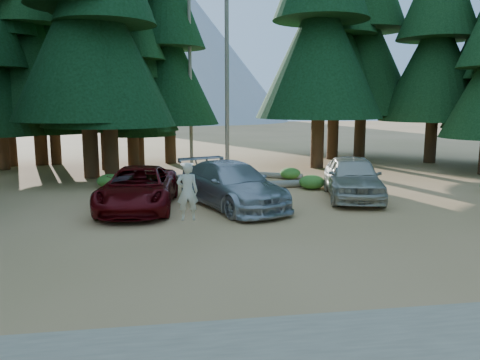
{
  "coord_description": "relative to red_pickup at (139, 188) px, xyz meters",
  "views": [
    {
      "loc": [
        -2.56,
        -12.38,
        3.78
      ],
      "look_at": [
        -0.26,
        2.63,
        1.25
      ],
      "focal_mm": 35.0,
      "sensor_mm": 36.0,
      "label": 1
    }
  ],
  "objects": [
    {
      "name": "shrub_left",
      "position": [
        1.02,
        2.52,
        -0.51
      ],
      "size": [
        0.88,
        0.88,
        0.48
      ],
      "primitive_type": "ellipsoid",
      "color": "#2A691F",
      "rests_on": "ground"
    },
    {
      "name": "silver_minivan_center",
      "position": [
        3.35,
        -0.14,
        0.06
      ],
      "size": [
        4.15,
        6.02,
        1.62
      ],
      "primitive_type": "imported",
      "rotation": [
        0.0,
        0.0,
        0.37
      ],
      "color": "#ACAFB4",
      "rests_on": "ground"
    },
    {
      "name": "forest_belt_north",
      "position": [
        3.67,
        10.6,
        -0.75
      ],
      "size": [
        36.0,
        7.0,
        22.0
      ],
      "primitive_type": null,
      "color": "black",
      "rests_on": "ground"
    },
    {
      "name": "shrub_center_left",
      "position": [
        3.06,
        5.5,
        -0.38
      ],
      "size": [
        1.32,
        1.32,
        0.73
      ],
      "primitive_type": "ellipsoid",
      "color": "#2A691F",
      "rests_on": "ground"
    },
    {
      "name": "snag_front",
      "position": [
        4.47,
        10.1,
        5.25
      ],
      "size": [
        0.24,
        0.24,
        12.0
      ],
      "primitive_type": "cylinder",
      "color": "#73695C",
      "rests_on": "ground"
    },
    {
      "name": "frisbee_player",
      "position": [
        1.59,
        -3.79,
        0.56
      ],
      "size": [
        0.61,
        0.43,
        1.65
      ],
      "rotation": [
        0.0,
        0.0,
        3.16
      ],
      "color": "beige",
      "rests_on": "ground"
    },
    {
      "name": "shrub_far_left",
      "position": [
        -1.56,
        4.5,
        -0.44
      ],
      "size": [
        1.1,
        1.1,
        0.61
      ],
      "primitive_type": "ellipsoid",
      "color": "#2A691F",
      "rests_on": "ground"
    },
    {
      "name": "red_pickup",
      "position": [
        0.0,
        0.0,
        0.0
      ],
      "size": [
        2.96,
        5.58,
        1.49
      ],
      "primitive_type": "imported",
      "rotation": [
        0.0,
        0.0,
        -0.09
      ],
      "color": "#58070B",
      "rests_on": "ground"
    },
    {
      "name": "log_mid",
      "position": [
        6.06,
        6.1,
        -0.6
      ],
      "size": [
        3.25,
        1.88,
        0.29
      ],
      "primitive_type": "cylinder",
      "rotation": [
        0.0,
        1.57,
        -0.48
      ],
      "color": "#73695C",
      "rests_on": "ground"
    },
    {
      "name": "log_left",
      "position": [
        1.48,
        6.1,
        -0.61
      ],
      "size": [
        3.23,
        2.28,
        0.26
      ],
      "primitive_type": "cylinder",
      "rotation": [
        0.0,
        1.57,
        0.59
      ],
      "color": "#73695C",
      "rests_on": "ground"
    },
    {
      "name": "ground",
      "position": [
        3.67,
        -4.4,
        -0.75
      ],
      "size": [
        160.0,
        160.0,
        0.0
      ],
      "primitive_type": "plane",
      "color": "#AF814A",
      "rests_on": "ground"
    },
    {
      "name": "mountain_peak",
      "position": [
        1.08,
        83.83,
        11.96
      ],
      "size": [
        48.0,
        50.0,
        28.0
      ],
      "color": "#9C9FA5",
      "rests_on": "ground"
    },
    {
      "name": "shrub_far_right",
      "position": [
        7.31,
        2.79,
        -0.44
      ],
      "size": [
        1.12,
        1.12,
        0.62
      ],
      "primitive_type": "ellipsoid",
      "color": "#2A691F",
      "rests_on": "ground"
    },
    {
      "name": "silver_minivan_right",
      "position": [
        8.29,
        0.62,
        0.1
      ],
      "size": [
        3.12,
        5.3,
        1.69
      ],
      "primitive_type": "imported",
      "rotation": [
        0.0,
        0.0,
        -0.24
      ],
      "color": "#B5B2A1",
      "rests_on": "ground"
    },
    {
      "name": "shrub_center_right",
      "position": [
        7.07,
        5.6,
        -0.46
      ],
      "size": [
        1.03,
        1.03,
        0.56
      ],
      "primitive_type": "ellipsoid",
      "color": "#2A691F",
      "rests_on": "ground"
    },
    {
      "name": "log_right",
      "position": [
        5.32,
        3.19,
        -0.58
      ],
      "size": [
        5.17,
        0.87,
        0.33
      ],
      "primitive_type": "cylinder",
      "rotation": [
        0.0,
        1.57,
        0.1
      ],
      "color": "#73695C",
      "rests_on": "ground"
    },
    {
      "name": "shrub_right",
      "position": [
        9.33,
        3.89,
        -0.52
      ],
      "size": [
        0.83,
        0.83,
        0.46
      ],
      "primitive_type": "ellipsoid",
      "color": "#2A691F",
      "rests_on": "ground"
    },
    {
      "name": "snag_back",
      "position": [
        2.47,
        11.6,
        4.25
      ],
      "size": [
        0.2,
        0.2,
        10.0
      ],
      "primitive_type": "cylinder",
      "color": "#73695C",
      "rests_on": "ground"
    }
  ]
}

